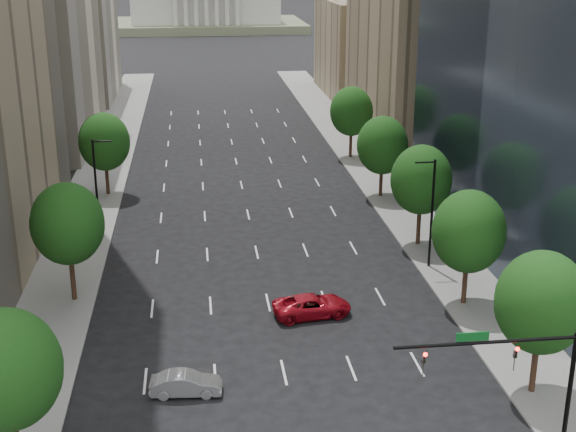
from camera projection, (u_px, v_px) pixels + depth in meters
name	position (u px, v px, depth m)	size (l,w,h in m)	color
sidewalk_left	(69.00, 260.00, 64.80)	(6.00, 200.00, 0.15)	slate
sidewalk_right	(434.00, 244.00, 68.33)	(6.00, 200.00, 0.15)	slate
midrise_cream_left	(28.00, 6.00, 98.43)	(14.00, 30.00, 35.00)	beige
filler_left	(70.00, 44.00, 132.17)	(14.00, 26.00, 18.00)	beige
parking_tan_right	(421.00, 24.00, 102.11)	(14.00, 30.00, 30.00)	#8C7759
filler_right	(366.00, 48.00, 135.37)	(14.00, 26.00, 16.00)	#8C7759
tree_right_1	(541.00, 303.00, 43.78)	(5.20, 5.20, 8.75)	#382316
tree_right_2	(469.00, 232.00, 55.09)	(5.20, 5.20, 8.61)	#382316
tree_right_3	(421.00, 180.00, 66.27)	(5.20, 5.20, 8.89)	#382316
tree_right_4	(382.00, 145.00, 79.55)	(5.20, 5.20, 8.46)	#382316
tree_right_5	(351.00, 111.00, 94.48)	(5.20, 5.20, 8.75)	#382316
tree_left_0	(7.00, 370.00, 36.84)	(5.20, 5.20, 8.75)	#382316
tree_left_1	(68.00, 224.00, 55.55)	(5.20, 5.20, 8.97)	#382316
tree_left_2	(104.00, 142.00, 80.05)	(5.20, 5.20, 8.68)	#382316
streetlight_rn	(431.00, 211.00, 61.85)	(1.70, 0.20, 9.00)	black
streetlight_ln	(97.00, 186.00, 68.18)	(1.70, 0.20, 9.00)	black
traffic_signal	(524.00, 370.00, 37.94)	(9.12, 0.40, 7.38)	black
capitol	(205.00, 1.00, 241.91)	(60.00, 40.00, 35.20)	#596647
foothills	(244.00, 34.00, 589.23)	(720.00, 413.00, 263.00)	olive
car_silver	(186.00, 384.00, 45.27)	(1.44, 4.14, 1.36)	gray
car_red_far	(312.00, 306.00, 54.93)	(2.53, 5.49, 1.52)	maroon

